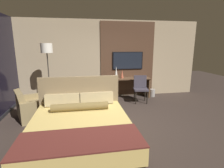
% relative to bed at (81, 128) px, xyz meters
% --- Properties ---
extents(ground_plane, '(16.00, 16.00, 0.00)m').
position_rel_bed_xyz_m(ground_plane, '(0.91, 0.54, -0.31)').
color(ground_plane, '#332823').
extents(wall_back_tv_panel, '(7.20, 0.09, 2.80)m').
position_rel_bed_xyz_m(wall_back_tv_panel, '(1.01, 3.14, 1.09)').
color(wall_back_tv_panel, tan).
rests_on(wall_back_tv_panel, ground_plane).
extents(bed, '(1.94, 2.25, 1.17)m').
position_rel_bed_xyz_m(bed, '(0.00, 0.00, 0.00)').
color(bed, '#33281E').
rests_on(bed, ground_plane).
extents(desk, '(1.52, 0.49, 0.74)m').
position_rel_bed_xyz_m(desk, '(1.78, 2.86, 0.19)').
color(desk, brown).
rests_on(desk, ground_plane).
extents(tv, '(1.15, 0.04, 0.65)m').
position_rel_bed_xyz_m(tv, '(1.78, 3.06, 1.05)').
color(tv, black).
extents(desk_chair, '(0.53, 0.53, 0.91)m').
position_rel_bed_xyz_m(desk_chair, '(2.03, 2.27, 0.24)').
color(desk_chair, '#38333D').
rests_on(desk_chair, ground_plane).
extents(armchair_by_window, '(1.11, 1.14, 0.79)m').
position_rel_bed_xyz_m(armchair_by_window, '(-1.23, 1.49, -0.04)').
color(armchair_by_window, olive).
rests_on(armchair_by_window, ground_plane).
extents(floor_lamp, '(0.34, 0.34, 1.98)m').
position_rel_bed_xyz_m(floor_lamp, '(-0.93, 2.27, 1.37)').
color(floor_lamp, '#282623').
rests_on(floor_lamp, ground_plane).
extents(vase_tall, '(0.13, 0.13, 0.42)m').
position_rel_bed_xyz_m(vase_tall, '(1.30, 2.85, 0.65)').
color(vase_tall, silver).
rests_on(vase_tall, desk).
extents(vase_short, '(0.11, 0.11, 0.31)m').
position_rel_bed_xyz_m(vase_short, '(1.53, 2.86, 0.59)').
color(vase_short, '#B2563D').
rests_on(vase_short, desk).
extents(book, '(0.22, 0.16, 0.03)m').
position_rel_bed_xyz_m(book, '(2.28, 2.82, 0.45)').
color(book, navy).
rests_on(book, desk).
extents(waste_bin, '(0.22, 0.22, 0.28)m').
position_rel_bed_xyz_m(waste_bin, '(2.69, 2.79, -0.17)').
color(waste_bin, gray).
rests_on(waste_bin, ground_plane).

